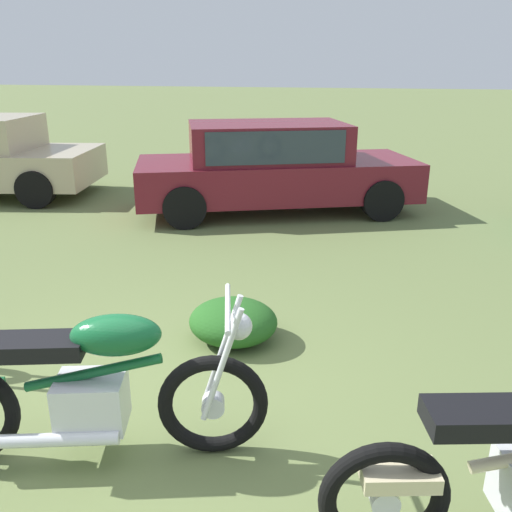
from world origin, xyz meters
TOP-DOWN VIEW (x-y plane):
  - ground_plane at (0.00, 0.00)m, footprint 120.00×120.00m
  - motorcycle_green at (0.02, -0.07)m, footprint 2.08×0.94m
  - car_burgundy at (-0.30, 6.01)m, footprint 4.76×3.34m
  - shrub_low at (0.40, 1.56)m, footprint 0.77×0.70m

SIDE VIEW (x-z plane):
  - ground_plane at x=0.00m, z-range 0.00..0.00m
  - shrub_low at x=0.40m, z-range 0.00..0.37m
  - motorcycle_green at x=0.02m, z-range -0.03..0.99m
  - car_burgundy at x=-0.30m, z-range 0.08..1.51m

